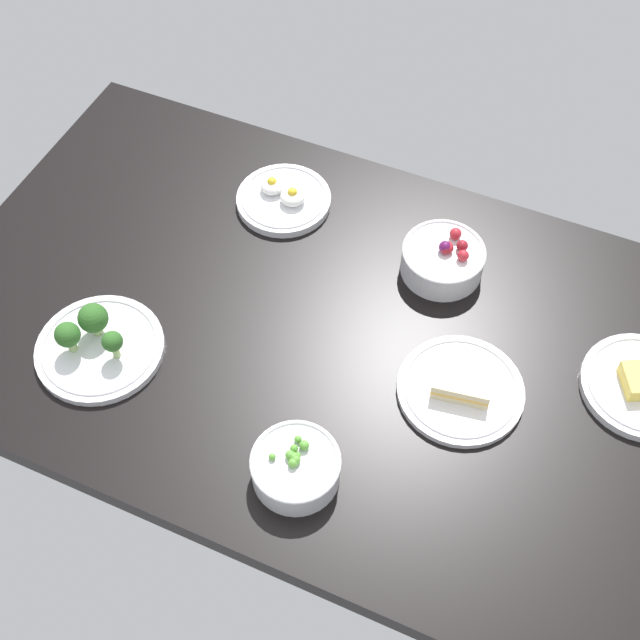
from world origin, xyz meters
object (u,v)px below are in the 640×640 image
(plate_eggs, at_px, (284,198))
(plate_sandwich, at_px, (461,388))
(bowl_berries, at_px, (443,259))
(plate_broccoli, at_px, (97,343))
(bowl_peas, at_px, (296,467))

(plate_eggs, distance_m, plate_sandwich, 0.51)
(bowl_berries, bearing_deg, plate_broccoli, -140.04)
(bowl_peas, distance_m, plate_eggs, 0.56)
(plate_broccoli, bearing_deg, plate_sandwich, 15.88)
(plate_eggs, bearing_deg, bowl_berries, -6.15)
(bowl_peas, xyz_separation_m, plate_broccoli, (-0.39, 0.07, -0.01))
(plate_sandwich, bearing_deg, plate_eggs, 148.99)
(bowl_peas, relative_size, plate_eggs, 0.76)
(bowl_peas, height_order, plate_broccoli, plate_broccoli)
(bowl_peas, xyz_separation_m, plate_sandwich, (0.18, 0.24, -0.02))
(plate_broccoli, xyz_separation_m, bowl_berries, (0.47, 0.39, 0.01))
(plate_eggs, height_order, bowl_berries, bowl_berries)
(bowl_peas, relative_size, plate_sandwich, 0.66)
(plate_broccoli, bearing_deg, bowl_berries, 39.96)
(plate_eggs, relative_size, bowl_berries, 1.21)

